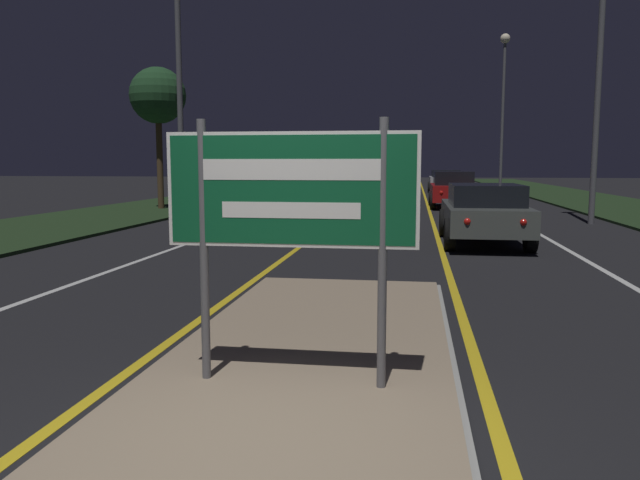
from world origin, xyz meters
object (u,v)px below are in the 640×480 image
car_approaching_0 (303,199)px  streetlight_right_far (504,85)px  highway_sign (291,201)px  streetlight_left_near (177,2)px  car_approaching_1 (342,184)px  car_approaching_2 (365,179)px  car_receding_1 (453,189)px  car_receding_2 (445,181)px  car_receding_0 (484,212)px

car_approaching_0 → streetlight_right_far: bearing=68.3°
highway_sign → streetlight_left_near: (-6.53, 14.72, 5.34)m
car_approaching_0 → car_approaching_1: car_approaching_1 is taller
car_approaching_1 → car_approaching_2: bearing=88.3°
streetlight_right_far → car_approaching_0: (-8.67, -21.83, -5.84)m
car_receding_1 → car_approaching_0: car_receding_1 is taller
car_receding_2 → car_approaching_2: bearing=146.3°
highway_sign → car_receding_2: size_ratio=0.49×
highway_sign → car_receding_0: size_ratio=0.49×
car_receding_0 → streetlight_left_near: bearing=151.7°
highway_sign → car_approaching_2: bearing=93.6°
car_approaching_2 → car_receding_1: bearing=-72.5°
streetlight_right_far → car_approaching_1: size_ratio=2.14×
car_approaching_1 → streetlight_right_far: bearing=45.2°
car_receding_2 → car_approaching_2: (-5.12, 3.42, 0.02)m
streetlight_right_far → car_approaching_0: streetlight_right_far is taller
streetlight_right_far → car_approaching_1: 13.95m
highway_sign → streetlight_left_near: streetlight_left_near is taller
car_approaching_0 → car_receding_0: bearing=-39.5°
car_receding_2 → car_approaching_2: size_ratio=1.00×
car_approaching_0 → highway_sign: bearing=-80.2°
streetlight_right_far → car_approaching_2: 10.49m
highway_sign → car_approaching_2: 37.23m
car_receding_1 → car_approaching_0: bearing=-122.1°
car_receding_1 → car_approaching_1: size_ratio=0.93×
highway_sign → car_receding_2: highway_sign is taller
car_receding_2 → car_approaching_0: bearing=-104.6°
highway_sign → car_approaching_0: highway_sign is taller
streetlight_right_far → car_approaching_2: bearing=170.7°
car_receding_0 → car_approaching_1: 17.66m
highway_sign → car_approaching_2: (-2.34, 37.15, -0.75)m
car_receding_0 → car_receding_2: (0.26, 23.88, 0.04)m
streetlight_right_far → car_receding_1: size_ratio=2.29×
car_receding_1 → car_approaching_1: car_receding_1 is taller
highway_sign → car_receding_0: bearing=75.6°
highway_sign → streetlight_right_far: streetlight_right_far is taller
streetlight_right_far → car_receding_2: streetlight_right_far is taller
streetlight_left_near → car_receding_1: streetlight_left_near is taller
car_receding_0 → car_receding_1: car_receding_1 is taller
streetlight_right_far → car_approaching_0: bearing=-111.7°
streetlight_left_near → car_approaching_1: (3.87, 12.02, -6.09)m
highway_sign → car_approaching_1: size_ratio=0.46×
streetlight_left_near → car_approaching_2: bearing=79.4°
highway_sign → car_approaching_1: highway_sign is taller
highway_sign → streetlight_left_near: bearing=113.9°
car_approaching_0 → car_receding_1: bearing=57.9°
car_approaching_1 → car_approaching_2: size_ratio=1.07×
car_receding_2 → car_approaching_0: same height
streetlight_left_near → car_approaching_1: bearing=72.1°
streetlight_left_near → car_approaching_0: bearing=-11.1°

